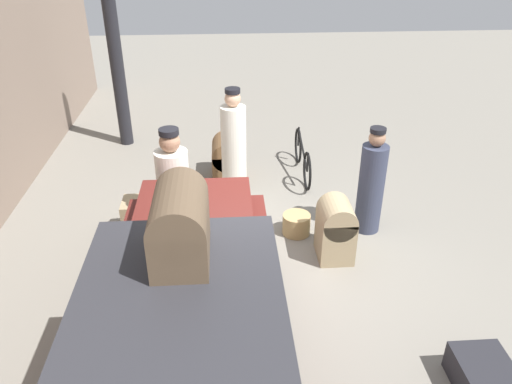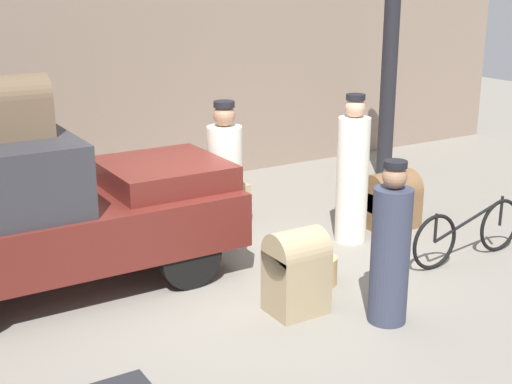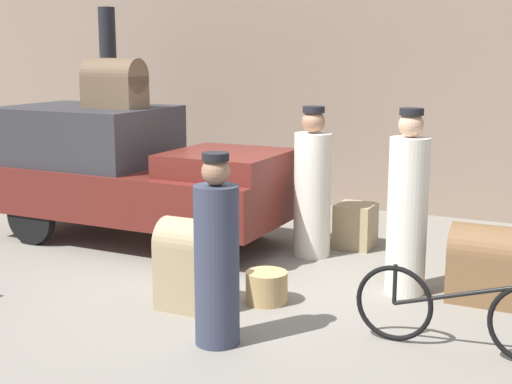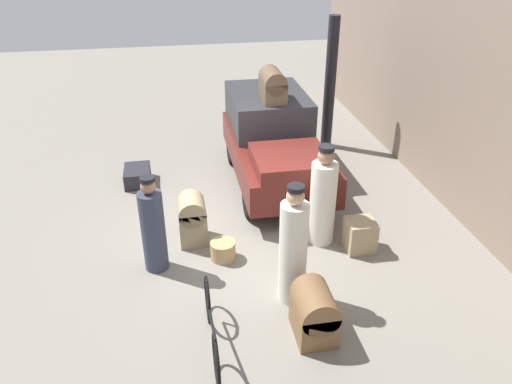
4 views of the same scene
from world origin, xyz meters
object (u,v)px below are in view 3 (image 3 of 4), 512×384
at_px(porter_with_bicycle, 312,189).
at_px(trunk_wicker_pale, 190,262).
at_px(trunk_on_truck_roof, 114,84).
at_px(trunk_umber_medium, 486,263).
at_px(suitcase_black_upright, 356,226).
at_px(bicycle, 460,312).
at_px(porter_carrying_trunk, 407,210).
at_px(wicker_basket, 267,287).
at_px(porter_standing_middle, 217,259).
at_px(truck, 128,169).

xyz_separation_m(porter_with_bicycle, trunk_wicker_pale, (-0.39, -2.15, -0.36)).
bearing_deg(trunk_on_truck_roof, porter_with_bicycle, 7.18).
bearing_deg(trunk_umber_medium, suitcase_black_upright, 143.53).
bearing_deg(trunk_on_truck_roof, trunk_wicker_pale, -39.85).
height_order(bicycle, porter_carrying_trunk, porter_carrying_trunk).
bearing_deg(trunk_umber_medium, wicker_basket, -152.59).
bearing_deg(suitcase_black_upright, porter_with_bicycle, -122.31).
bearing_deg(porter_carrying_trunk, suitcase_black_upright, 125.00).
relative_size(bicycle, porter_with_bicycle, 0.98).
distance_m(wicker_basket, trunk_umber_medium, 2.15).
bearing_deg(porter_standing_middle, trunk_on_truck_roof, 139.11).
bearing_deg(suitcase_black_upright, porter_standing_middle, -91.71).
bearing_deg(truck, suitcase_black_upright, 17.88).
bearing_deg(wicker_basket, bicycle, -10.96).
relative_size(wicker_basket, trunk_on_truck_roof, 0.55).
bearing_deg(trunk_umber_medium, bicycle, -89.95).
height_order(porter_standing_middle, suitcase_black_upright, porter_standing_middle).
bearing_deg(suitcase_black_upright, trunk_on_truck_roof, -163.09).
relative_size(bicycle, trunk_wicker_pale, 2.01).
xyz_separation_m(wicker_basket, porter_standing_middle, (0.05, -1.07, 0.58)).
height_order(porter_carrying_trunk, suitcase_black_upright, porter_carrying_trunk).
bearing_deg(porter_with_bicycle, porter_standing_middle, -84.68).
bearing_deg(porter_standing_middle, suitcase_black_upright, 88.29).
distance_m(porter_with_bicycle, porter_standing_middle, 2.79).
bearing_deg(porter_with_bicycle, truck, -172.33).
bearing_deg(porter_standing_middle, porter_carrying_trunk, 60.70).
bearing_deg(trunk_on_truck_roof, bicycle, -20.53).
distance_m(porter_carrying_trunk, porter_standing_middle, 2.23).
xyz_separation_m(bicycle, porter_with_bicycle, (-2.11, 2.08, 0.47)).
height_order(wicker_basket, porter_with_bicycle, porter_with_bicycle).
bearing_deg(trunk_umber_medium, porter_with_bicycle, 160.99).
xyz_separation_m(bicycle, wicker_basket, (-1.90, 0.37, -0.19)).
bearing_deg(bicycle, suitcase_black_upright, 123.50).
relative_size(porter_carrying_trunk, trunk_wicker_pale, 2.15).
relative_size(wicker_basket, trunk_wicker_pale, 0.47).
xyz_separation_m(suitcase_black_upright, trunk_on_truck_roof, (-2.94, -0.89, 1.73)).
relative_size(trunk_wicker_pale, trunk_umber_medium, 1.14).
relative_size(porter_carrying_trunk, porter_standing_middle, 1.16).
xyz_separation_m(truck, trunk_wicker_pale, (2.02, -1.83, -0.46)).
relative_size(truck, porter_carrying_trunk, 2.02).
relative_size(wicker_basket, trunk_umber_medium, 0.54).
xyz_separation_m(bicycle, porter_standing_middle, (-1.86, -0.70, 0.40)).
distance_m(porter_standing_middle, trunk_wicker_pale, 0.94).
distance_m(porter_with_bicycle, trunk_umber_medium, 2.28).
distance_m(wicker_basket, porter_with_bicycle, 1.85).
bearing_deg(porter_carrying_trunk, trunk_wicker_pale, -142.92).
xyz_separation_m(trunk_umber_medium, trunk_on_truck_roof, (-4.69, 0.40, 1.62)).
relative_size(bicycle, wicker_basket, 4.26).
bearing_deg(porter_carrying_trunk, porter_standing_middle, -119.30).
xyz_separation_m(porter_standing_middle, suitcase_black_upright, (0.10, 3.35, -0.46)).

